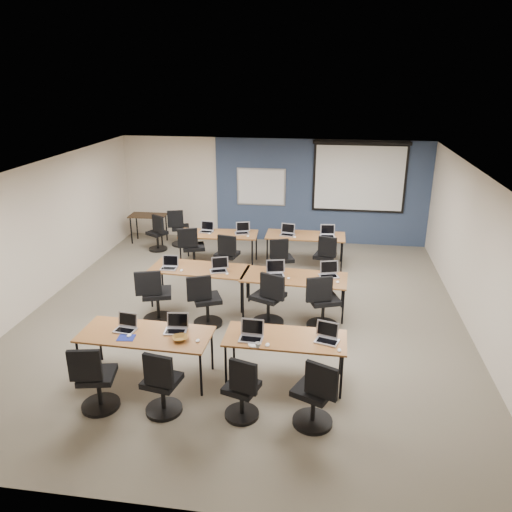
% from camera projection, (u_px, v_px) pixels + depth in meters
% --- Properties ---
extents(floor, '(8.00, 9.00, 0.02)m').
position_uv_depth(floor, '(245.00, 314.00, 9.38)').
color(floor, '#6B6354').
rests_on(floor, ground).
extents(ceiling, '(8.00, 9.00, 0.02)m').
position_uv_depth(ceiling, '(243.00, 171.00, 8.45)').
color(ceiling, white).
rests_on(ceiling, ground).
extents(wall_back, '(8.00, 0.04, 2.70)m').
position_uv_depth(wall_back, '(273.00, 191.00, 13.09)').
color(wall_back, beige).
rests_on(wall_back, ground).
extents(wall_front, '(8.00, 0.04, 2.70)m').
position_uv_depth(wall_front, '(164.00, 400.00, 4.74)').
color(wall_front, beige).
rests_on(wall_front, ground).
extents(wall_left, '(0.04, 9.00, 2.70)m').
position_uv_depth(wall_left, '(37.00, 236.00, 9.46)').
color(wall_left, beige).
rests_on(wall_left, ground).
extents(wall_right, '(0.04, 9.00, 2.70)m').
position_uv_depth(wall_right, '(479.00, 258.00, 8.37)').
color(wall_right, beige).
rests_on(wall_right, ground).
extents(blue_accent_panel, '(5.50, 0.04, 2.70)m').
position_uv_depth(blue_accent_panel, '(321.00, 192.00, 12.89)').
color(blue_accent_panel, '#3D5977').
rests_on(blue_accent_panel, wall_back).
extents(whiteboard, '(1.28, 0.03, 0.98)m').
position_uv_depth(whiteboard, '(261.00, 187.00, 13.03)').
color(whiteboard, '#B7BDC5').
rests_on(whiteboard, wall_back).
extents(projector_screen, '(2.40, 0.10, 1.82)m').
position_uv_depth(projector_screen, '(360.00, 173.00, 12.51)').
color(projector_screen, black).
rests_on(projector_screen, wall_back).
extents(training_table_front_left, '(1.91, 0.80, 0.73)m').
position_uv_depth(training_table_front_left, '(146.00, 336.00, 7.22)').
color(training_table_front_left, brown).
rests_on(training_table_front_left, floor).
extents(training_table_front_right, '(1.74, 0.72, 0.73)m').
position_uv_depth(training_table_front_right, '(285.00, 340.00, 7.12)').
color(training_table_front_right, '#91633C').
rests_on(training_table_front_right, floor).
extents(training_table_mid_left, '(1.88, 0.78, 0.73)m').
position_uv_depth(training_table_mid_left, '(199.00, 270.00, 9.63)').
color(training_table_mid_left, brown).
rests_on(training_table_mid_left, floor).
extents(training_table_mid_right, '(1.94, 0.81, 0.73)m').
position_uv_depth(training_table_mid_right, '(294.00, 279.00, 9.22)').
color(training_table_mid_right, brown).
rests_on(training_table_mid_right, floor).
extents(training_table_back_left, '(1.81, 0.76, 0.73)m').
position_uv_depth(training_table_back_left, '(219.00, 235.00, 11.67)').
color(training_table_back_left, olive).
rests_on(training_table_back_left, floor).
extents(training_table_back_right, '(1.82, 0.76, 0.73)m').
position_uv_depth(training_table_back_right, '(305.00, 237.00, 11.55)').
color(training_table_back_right, brown).
rests_on(training_table_back_right, floor).
extents(laptop_0, '(0.30, 0.26, 0.23)m').
position_uv_depth(laptop_0, '(126.00, 326.00, 7.30)').
color(laptop_0, silver).
rests_on(laptop_0, training_table_front_left).
extents(mouse_0, '(0.08, 0.11, 0.04)m').
position_uv_depth(mouse_0, '(129.00, 335.00, 7.13)').
color(mouse_0, white).
rests_on(mouse_0, training_table_front_left).
extents(task_chair_0, '(0.52, 0.52, 1.00)m').
position_uv_depth(task_chair_0, '(95.00, 383.00, 6.60)').
color(task_chair_0, black).
rests_on(task_chair_0, floor).
extents(laptop_1, '(0.32, 0.27, 0.24)m').
position_uv_depth(laptop_1, '(176.00, 327.00, 7.27)').
color(laptop_1, '#A5A5AC').
rests_on(laptop_1, training_table_front_left).
extents(mouse_1, '(0.07, 0.10, 0.03)m').
position_uv_depth(mouse_1, '(198.00, 341.00, 6.99)').
color(mouse_1, white).
rests_on(mouse_1, training_table_front_left).
extents(task_chair_1, '(0.49, 0.49, 0.98)m').
position_uv_depth(task_chair_1, '(162.00, 388.00, 6.52)').
color(task_chair_1, black).
rests_on(task_chair_1, floor).
extents(laptop_2, '(0.33, 0.28, 0.25)m').
position_uv_depth(laptop_2, '(251.00, 334.00, 7.06)').
color(laptop_2, '#B8B8BA').
rests_on(laptop_2, training_table_front_right).
extents(mouse_2, '(0.08, 0.11, 0.04)m').
position_uv_depth(mouse_2, '(267.00, 345.00, 6.88)').
color(mouse_2, white).
rests_on(mouse_2, training_table_front_right).
extents(task_chair_2, '(0.47, 0.46, 0.95)m').
position_uv_depth(task_chair_2, '(242.00, 393.00, 6.43)').
color(task_chair_2, black).
rests_on(task_chair_2, floor).
extents(laptop_3, '(0.32, 0.27, 0.24)m').
position_uv_depth(laptop_3, '(327.00, 336.00, 7.01)').
color(laptop_3, '#B0B0B2').
rests_on(laptop_3, training_table_front_right).
extents(mouse_3, '(0.08, 0.10, 0.03)m').
position_uv_depth(mouse_3, '(339.00, 350.00, 6.76)').
color(mouse_3, white).
rests_on(mouse_3, training_table_front_right).
extents(task_chair_3, '(0.56, 0.52, 1.00)m').
position_uv_depth(task_chair_3, '(315.00, 399.00, 6.28)').
color(task_chair_3, black).
rests_on(task_chair_3, floor).
extents(laptop_4, '(0.30, 0.26, 0.23)m').
position_uv_depth(laptop_4, '(169.00, 265.00, 9.58)').
color(laptop_4, silver).
rests_on(laptop_4, training_table_mid_left).
extents(mouse_4, '(0.08, 0.11, 0.03)m').
position_uv_depth(mouse_4, '(182.00, 270.00, 9.46)').
color(mouse_4, white).
rests_on(mouse_4, training_table_mid_left).
extents(task_chair_4, '(0.58, 0.57, 1.04)m').
position_uv_depth(task_chair_4, '(156.00, 300.00, 8.96)').
color(task_chair_4, black).
rests_on(task_chair_4, floor).
extents(laptop_5, '(0.32, 0.27, 0.24)m').
position_uv_depth(laptop_5, '(219.00, 268.00, 9.46)').
color(laptop_5, '#B3B3B3').
rests_on(laptop_5, training_table_mid_left).
extents(mouse_5, '(0.07, 0.10, 0.03)m').
position_uv_depth(mouse_5, '(227.00, 274.00, 9.30)').
color(mouse_5, white).
rests_on(mouse_5, training_table_mid_left).
extents(task_chair_5, '(0.56, 0.52, 1.00)m').
position_uv_depth(task_chair_5, '(205.00, 304.00, 8.83)').
color(task_chair_5, black).
rests_on(task_chair_5, floor).
extents(laptop_6, '(0.35, 0.30, 0.26)m').
position_uv_depth(laptop_6, '(275.00, 272.00, 9.26)').
color(laptop_6, '#A4A4AE').
rests_on(laptop_6, training_table_mid_right).
extents(mouse_6, '(0.06, 0.09, 0.03)m').
position_uv_depth(mouse_6, '(289.00, 278.00, 9.10)').
color(mouse_6, white).
rests_on(mouse_6, training_table_mid_right).
extents(task_chair_6, '(0.60, 0.57, 1.04)m').
position_uv_depth(task_chair_6, '(269.00, 303.00, 8.84)').
color(task_chair_6, black).
rests_on(task_chair_6, floor).
extents(laptop_7, '(0.34, 0.29, 0.26)m').
position_uv_depth(laptop_7, '(329.00, 273.00, 9.22)').
color(laptop_7, silver).
rests_on(laptop_7, training_table_mid_right).
extents(mouse_7, '(0.06, 0.10, 0.03)m').
position_uv_depth(mouse_7, '(338.00, 282.00, 8.94)').
color(mouse_7, white).
rests_on(mouse_7, training_table_mid_right).
extents(task_chair_7, '(0.59, 0.57, 1.04)m').
position_uv_depth(task_chair_7, '(322.00, 306.00, 8.72)').
color(task_chair_7, black).
rests_on(task_chair_7, floor).
extents(laptop_8, '(0.31, 0.26, 0.24)m').
position_uv_depth(laptop_8, '(207.00, 229.00, 11.76)').
color(laptop_8, '#AAAAB6').
rests_on(laptop_8, training_table_back_left).
extents(mouse_8, '(0.07, 0.10, 0.03)m').
position_uv_depth(mouse_8, '(209.00, 233.00, 11.61)').
color(mouse_8, white).
rests_on(mouse_8, training_table_back_left).
extents(task_chair_8, '(0.57, 0.55, 1.03)m').
position_uv_depth(task_chair_8, '(193.00, 252.00, 11.36)').
color(task_chair_8, black).
rests_on(task_chair_8, floor).
extents(laptop_9, '(0.32, 0.27, 0.25)m').
position_uv_depth(laptop_9, '(242.00, 230.00, 11.66)').
color(laptop_9, '#B3B3BD').
rests_on(laptop_9, training_table_back_left).
extents(mouse_9, '(0.07, 0.10, 0.03)m').
position_uv_depth(mouse_9, '(248.00, 236.00, 11.43)').
color(mouse_9, white).
rests_on(mouse_9, training_table_back_left).
extents(task_chair_9, '(0.52, 0.52, 1.00)m').
position_uv_depth(task_chair_9, '(227.00, 259.00, 10.98)').
color(task_chair_9, black).
rests_on(task_chair_9, floor).
extents(laptop_10, '(0.32, 0.27, 0.25)m').
position_uv_depth(laptop_10, '(288.00, 232.00, 11.54)').
color(laptop_10, silver).
rests_on(laptop_10, training_table_back_right).
extents(mouse_10, '(0.09, 0.12, 0.04)m').
position_uv_depth(mouse_10, '(295.00, 237.00, 11.36)').
color(mouse_10, white).
rests_on(mouse_10, training_table_back_right).
extents(task_chair_10, '(0.49, 0.48, 0.96)m').
position_uv_depth(task_chair_10, '(282.00, 262.00, 10.83)').
color(task_chair_10, black).
rests_on(task_chair_10, floor).
extents(laptop_11, '(0.33, 0.28, 0.25)m').
position_uv_depth(laptop_11, '(327.00, 233.00, 11.45)').
color(laptop_11, '#AAAAAA').
rests_on(laptop_11, training_table_back_right).
extents(mouse_11, '(0.08, 0.11, 0.04)m').
position_uv_depth(mouse_11, '(335.00, 238.00, 11.28)').
color(mouse_11, white).
rests_on(mouse_11, training_table_back_right).
extents(task_chair_11, '(0.49, 0.49, 0.97)m').
position_uv_depth(task_chair_11, '(325.00, 260.00, 10.96)').
color(task_chair_11, black).
rests_on(task_chair_11, floor).
extents(blue_mousepad, '(0.26, 0.22, 0.01)m').
position_uv_depth(blue_mousepad, '(126.00, 338.00, 7.09)').
color(blue_mousepad, navy).
rests_on(blue_mousepad, training_table_front_left).
extents(snack_bowl, '(0.29, 0.29, 0.05)m').
position_uv_depth(snack_bowl, '(180.00, 338.00, 7.02)').
color(snack_bowl, brown).
rests_on(snack_bowl, training_table_front_left).
extents(snack_plate, '(0.22, 0.22, 0.01)m').
position_uv_depth(snack_plate, '(254.00, 344.00, 6.91)').
color(snack_plate, white).
rests_on(snack_plate, training_table_front_right).
extents(coffee_cup, '(0.06, 0.06, 0.06)m').
position_uv_depth(coffee_cup, '(258.00, 346.00, 6.81)').
color(coffee_cup, silver).
rests_on(coffee_cup, snack_plate).
extents(utility_table, '(0.95, 0.53, 0.75)m').
position_uv_depth(utility_table, '(148.00, 218.00, 13.12)').
color(utility_table, '#372418').
rests_on(utility_table, floor).
extents(spare_chair_a, '(0.51, 0.50, 0.98)m').
position_uv_depth(spare_chair_a, '(179.00, 231.00, 12.94)').
color(spare_chair_a, black).
rests_on(spare_chair_a, floor).
extents(spare_chair_b, '(0.52, 0.47, 0.95)m').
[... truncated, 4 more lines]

